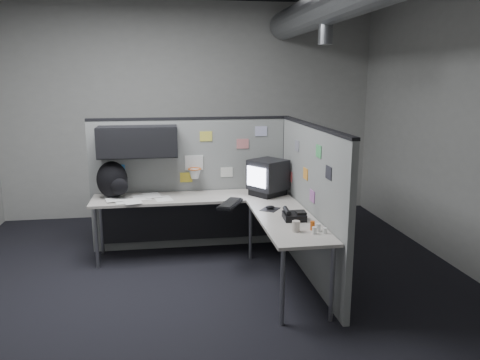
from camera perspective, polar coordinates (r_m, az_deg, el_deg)
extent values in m
cube|color=black|center=(4.85, -3.81, -13.25)|extent=(5.60, 5.60, 0.01)
cube|color=#9E9E99|center=(7.19, -6.06, 8.35)|extent=(5.60, 0.01, 3.20)
cube|color=#9E9E99|center=(1.67, 4.26, -4.52)|extent=(5.60, 0.01, 3.20)
cube|color=#9E9E99|center=(5.42, 27.12, 5.82)|extent=(0.01, 5.60, 3.20)
cylinder|color=slate|center=(5.48, 10.40, 17.49)|extent=(0.16, 0.16, 0.30)
cube|color=gray|center=(5.81, -5.93, -0.55)|extent=(2.43, 0.06, 1.60)
cube|color=black|center=(5.69, -6.11, 7.48)|extent=(2.43, 0.07, 0.03)
cube|color=black|center=(5.99, 5.46, -0.16)|extent=(0.07, 0.07, 1.60)
cube|color=black|center=(5.52, -12.35, 4.61)|extent=(0.90, 0.35, 0.35)
cube|color=black|center=(5.35, -12.45, 4.37)|extent=(0.90, 0.02, 0.33)
cube|color=silver|center=(5.72, -5.62, 2.11)|extent=(0.22, 0.02, 0.18)
torus|color=#D85914|center=(5.64, -5.55, 1.35)|extent=(0.16, 0.16, 0.01)
cone|color=white|center=(5.65, -5.54, 0.75)|extent=(0.14, 0.14, 0.11)
cube|color=#337FCC|center=(5.76, -14.59, 1.23)|extent=(0.15, 0.01, 0.12)
cube|color=#E5D84C|center=(5.69, -4.17, 5.34)|extent=(0.15, 0.01, 0.12)
cube|color=silver|center=(5.79, -1.64, 0.97)|extent=(0.15, 0.01, 0.12)
cube|color=#D87F7F|center=(5.76, 0.32, 4.45)|extent=(0.15, 0.01, 0.12)
cube|color=silver|center=(5.78, 2.59, 5.97)|extent=(0.15, 0.01, 0.12)
cube|color=gold|center=(5.76, -6.58, 0.32)|extent=(0.15, 0.01, 0.12)
cube|color=gray|center=(4.98, 8.55, -2.81)|extent=(0.06, 2.23, 1.60)
cube|color=black|center=(4.83, 8.86, 6.57)|extent=(0.07, 2.23, 0.03)
cube|color=gray|center=(5.27, 6.97, 4.18)|extent=(0.01, 0.15, 0.12)
cube|color=orange|center=(4.98, 7.99, 0.76)|extent=(0.01, 0.15, 0.12)
cube|color=#4CB266|center=(4.55, 9.56, 3.47)|extent=(0.01, 0.15, 0.12)
cube|color=#CC4C4C|center=(5.57, 6.16, 0.46)|extent=(0.01, 0.15, 0.12)
cube|color=#26262D|center=(4.30, 10.74, 0.88)|extent=(0.01, 0.15, 0.12)
cube|color=#B266B2|center=(4.78, 8.79, -1.95)|extent=(0.01, 0.15, 0.12)
cube|color=#B5ADA3|center=(5.52, -5.88, -2.14)|extent=(2.30, 0.56, 0.03)
cube|color=#B5ADA3|center=(4.65, 5.81, -4.92)|extent=(0.56, 1.55, 0.03)
cube|color=black|center=(5.82, -5.93, -4.62)|extent=(2.18, 0.02, 0.55)
cylinder|color=gray|center=(5.47, -17.11, -6.77)|extent=(0.04, 0.04, 0.70)
cylinder|color=gray|center=(5.88, -16.53, -5.39)|extent=(0.04, 0.04, 0.70)
cylinder|color=gray|center=(5.49, 1.27, -6.14)|extent=(0.04, 0.04, 0.70)
cylinder|color=gray|center=(4.09, 5.20, -12.87)|extent=(0.04, 0.04, 0.70)
cylinder|color=gray|center=(4.21, 11.16, -12.29)|extent=(0.04, 0.04, 0.70)
cube|color=black|center=(5.56, 3.41, -1.47)|extent=(0.47, 0.45, 0.07)
cube|color=black|center=(5.51, 3.43, 0.67)|extent=(0.51, 0.51, 0.35)
cube|color=silver|center=(5.37, 2.00, 0.37)|extent=(0.17, 0.24, 0.23)
cube|color=black|center=(5.10, -1.21, -2.96)|extent=(0.34, 0.47, 0.03)
cube|color=black|center=(5.09, -1.21, -2.74)|extent=(0.30, 0.43, 0.01)
cube|color=black|center=(4.95, 3.70, -3.57)|extent=(0.24, 0.25, 0.01)
ellipsoid|color=black|center=(4.95, 3.71, -3.33)|extent=(0.10, 0.08, 0.04)
cube|color=black|center=(4.63, 6.63, -4.42)|extent=(0.22, 0.24, 0.06)
cylinder|color=black|center=(4.61, 5.74, -3.75)|extent=(0.06, 0.21, 0.05)
cube|color=black|center=(4.62, 7.43, -3.93)|extent=(0.10, 0.13, 0.02)
cylinder|color=silver|center=(4.30, 9.51, -5.73)|extent=(0.05, 0.05, 0.07)
cylinder|color=silver|center=(4.23, 9.06, -6.09)|extent=(0.05, 0.05, 0.06)
cylinder|color=silver|center=(4.26, 10.32, -6.10)|extent=(0.04, 0.04, 0.05)
cylinder|color=#D85914|center=(4.33, 8.83, -5.51)|extent=(0.05, 0.05, 0.08)
cylinder|color=beige|center=(4.26, 6.84, -5.62)|extent=(0.08, 0.08, 0.10)
cube|color=white|center=(5.45, -9.35, -2.26)|extent=(0.24, 0.30, 0.00)
cube|color=white|center=(5.53, -11.91, -2.12)|extent=(0.24, 0.30, 0.00)
cube|color=white|center=(5.41, -14.03, -2.51)|extent=(0.24, 0.30, 0.00)
cube|color=white|center=(5.60, -10.66, -1.84)|extent=(0.24, 0.30, 0.00)
cube|color=white|center=(5.36, -12.98, -2.55)|extent=(0.24, 0.30, 0.00)
cube|color=white|center=(5.50, -15.12, -2.25)|extent=(0.24, 0.30, 0.00)
ellipsoid|color=black|center=(5.57, -15.32, 0.03)|extent=(0.41, 0.35, 0.43)
ellipsoid|color=black|center=(5.46, -14.48, -0.79)|extent=(0.22, 0.16, 0.19)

